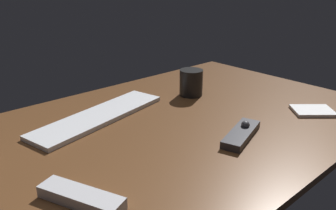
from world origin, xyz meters
The scene contains 6 objects.
desk centered at (0.00, 0.00, 1.00)cm, with size 140.00×84.00×2.00cm, color brown.
keyboard centered at (-9.49, 17.83, 2.68)cm, with size 45.80×11.88×1.35cm, color silver.
media_remote centered at (11.87, -19.23, 3.13)cm, with size 18.46×10.52×3.66cm.
tv_remote centered at (-34.07, -15.73, 3.24)cm, with size 17.97×4.77×2.48cm, color #B7B7BC.
coffee_mug centered at (26.28, 13.93, 6.69)cm, with size 8.30×8.30×9.38cm, color black.
notepad centered at (43.33, -23.58, 2.49)cm, with size 12.24×9.13×0.98cm, color white.
Camera 1 is at (-58.29, -67.65, 43.59)cm, focal length 36.63 mm.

